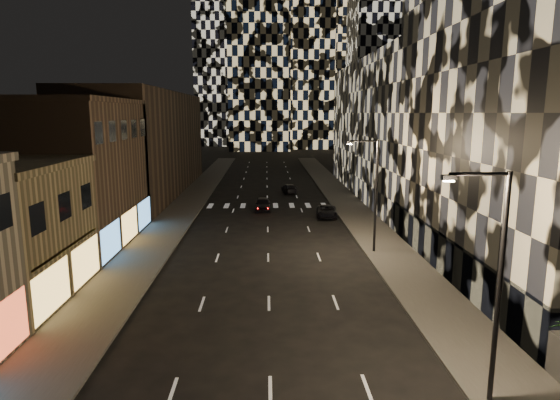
{
  "coord_description": "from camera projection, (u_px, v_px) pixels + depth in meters",
  "views": [
    {
      "loc": [
        -0.12,
        -6.35,
        11.19
      ],
      "look_at": [
        0.71,
        21.49,
        6.0
      ],
      "focal_mm": 30.0,
      "sensor_mm": 36.0,
      "label": 1
    }
  ],
  "objects": [
    {
      "name": "curb_left",
      "position": [
        203.0,
        205.0,
        57.19
      ],
      "size": [
        0.2,
        120.0,
        0.15
      ],
      "primitive_type": "cube",
      "color": "#4C4C47",
      "rests_on": "ground"
    },
    {
      "name": "car_dark_oncoming",
      "position": [
        289.0,
        188.0,
        66.49
      ],
      "size": [
        2.3,
        4.54,
        1.26
      ],
      "primitive_type": "imported",
      "rotation": [
        0.0,
        0.0,
        3.27
      ],
      "color": "black",
      "rests_on": "ground"
    },
    {
      "name": "curb_right",
      "position": [
        331.0,
        205.0,
        57.65
      ],
      "size": [
        0.2,
        120.0,
        0.15
      ],
      "primitive_type": "cube",
      "color": "#4C4C47",
      "rests_on": "ground"
    },
    {
      "name": "retail_brown",
      "position": [
        67.0,
        175.0,
        39.62
      ],
      "size": [
        10.0,
        15.0,
        12.0
      ],
      "primitive_type": "cube",
      "color": "brown",
      "rests_on": "ground"
    },
    {
      "name": "midrise_base",
      "position": [
        445.0,
        255.0,
        32.46
      ],
      "size": [
        0.6,
        25.0,
        3.0
      ],
      "primitive_type": "cube",
      "color": "#383838",
      "rests_on": "ground"
    },
    {
      "name": "sidewalk_right",
      "position": [
        348.0,
        204.0,
        57.71
      ],
      "size": [
        4.0,
        120.0,
        0.15
      ],
      "primitive_type": "cube",
      "color": "#47443F",
      "rests_on": "ground"
    },
    {
      "name": "streetlight_near",
      "position": [
        494.0,
        272.0,
        17.39
      ],
      "size": [
        2.55,
        0.25,
        9.0
      ],
      "color": "black",
      "rests_on": "sidewalk_right"
    },
    {
      "name": "streetlight_far",
      "position": [
        373.0,
        188.0,
        37.04
      ],
      "size": [
        2.55,
        0.25,
        9.0
      ],
      "color": "black",
      "rests_on": "sidewalk_right"
    },
    {
      "name": "midrise_filler_right",
      "position": [
        415.0,
        129.0,
        63.24
      ],
      "size": [
        16.0,
        40.0,
        18.0
      ],
      "primitive_type": "cube",
      "color": "#232326",
      "rests_on": "ground"
    },
    {
      "name": "car_dark_midlane",
      "position": [
        263.0,
        204.0,
        54.46
      ],
      "size": [
        1.78,
        4.39,
        1.49
      ],
      "primitive_type": "imported",
      "rotation": [
        0.0,
        0.0,
        0.0
      ],
      "color": "black",
      "rests_on": "ground"
    },
    {
      "name": "car_dark_rightlane",
      "position": [
        327.0,
        211.0,
        50.95
      ],
      "size": [
        2.44,
        4.66,
        1.25
      ],
      "primitive_type": "imported",
      "rotation": [
        0.0,
        0.0,
        -0.08
      ],
      "color": "black",
      "rests_on": "ground"
    },
    {
      "name": "retail_filler_left",
      "position": [
        146.0,
        143.0,
        65.48
      ],
      "size": [
        10.0,
        40.0,
        14.0
      ],
      "primitive_type": "cube",
      "color": "brown",
      "rests_on": "ground"
    },
    {
      "name": "sidewalk_left",
      "position": [
        186.0,
        205.0,
        57.13
      ],
      "size": [
        4.0,
        120.0,
        0.15
      ],
      "primitive_type": "cube",
      "color": "#47443F",
      "rests_on": "ground"
    }
  ]
}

